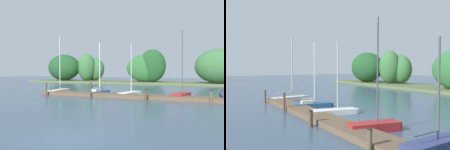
% 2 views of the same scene
% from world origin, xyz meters
% --- Properties ---
extents(ground, '(160.00, 160.00, 0.00)m').
position_xyz_m(ground, '(0.00, 0.00, 0.00)').
color(ground, '#384C60').
extents(dock_pier, '(24.58, 1.80, 0.35)m').
position_xyz_m(dock_pier, '(0.00, 13.83, 0.17)').
color(dock_pier, brown).
rests_on(dock_pier, ground).
extents(far_shore, '(68.36, 8.30, 7.03)m').
position_xyz_m(far_shore, '(-2.27, 37.94, 2.83)').
color(far_shore, '#56663D').
rests_on(far_shore, ground).
extents(sailboat_0, '(1.47, 4.22, 7.08)m').
position_xyz_m(sailboat_0, '(-11.62, 15.50, 0.37)').
color(sailboat_0, silver).
rests_on(sailboat_0, ground).
extents(sailboat_1, '(1.46, 3.83, 5.90)m').
position_xyz_m(sailboat_1, '(-6.31, 15.57, 0.33)').
color(sailboat_1, '#285684').
rests_on(sailboat_1, ground).
extents(sailboat_2, '(1.71, 3.78, 5.66)m').
position_xyz_m(sailboat_2, '(-2.61, 15.85, 0.30)').
color(sailboat_2, white).
rests_on(sailboat_2, ground).
extents(sailboat_3, '(1.67, 3.33, 6.59)m').
position_xyz_m(sailboat_3, '(2.75, 15.29, 0.37)').
color(sailboat_3, maroon).
rests_on(sailboat_3, ground).
extents(mooring_piling_0, '(0.19, 0.19, 1.30)m').
position_xyz_m(mooring_piling_0, '(-11.25, 12.57, 0.65)').
color(mooring_piling_0, '#4C3D28').
rests_on(mooring_piling_0, ground).
extents(mooring_piling_1, '(0.20, 0.20, 1.53)m').
position_xyz_m(mooring_piling_1, '(-5.88, 12.75, 0.77)').
color(mooring_piling_1, '#4C3D28').
rests_on(mooring_piling_1, ground).
extents(mooring_piling_2, '(0.29, 0.29, 1.03)m').
position_xyz_m(mooring_piling_2, '(-0.11, 12.48, 0.52)').
color(mooring_piling_2, '#4C3D28').
rests_on(mooring_piling_2, ground).
extents(mooring_piling_3, '(0.24, 0.24, 1.08)m').
position_xyz_m(mooring_piling_3, '(5.29, 12.77, 0.54)').
color(mooring_piling_3, brown).
rests_on(mooring_piling_3, ground).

